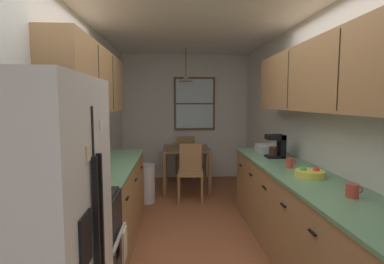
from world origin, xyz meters
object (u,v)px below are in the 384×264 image
at_px(microwave_over_range, 47,99).
at_px(mug_by_coffeemaker, 353,191).
at_px(coffee_maker, 277,145).
at_px(refrigerator, 23,261).
at_px(dining_chair_far, 186,155).
at_px(storage_canister, 88,172).
at_px(dish_rack, 268,149).
at_px(stove_range, 71,260).
at_px(dining_chair_near, 190,169).
at_px(trash_bin, 145,183).
at_px(dining_table, 186,154).
at_px(fruit_bowl, 310,173).
at_px(mug_spare, 290,163).

bearing_deg(microwave_over_range, mug_by_coffeemaker, -1.15).
bearing_deg(coffee_maker, refrigerator, -131.64).
bearing_deg(dining_chair_far, storage_canister, -105.93).
relative_size(coffee_maker, dish_rack, 0.85).
bearing_deg(refrigerator, microwave_over_range, 101.32).
height_order(dining_chair_far, dish_rack, dish_rack).
relative_size(microwave_over_range, mug_by_coffeemaker, 4.66).
bearing_deg(mug_by_coffeemaker, refrigerator, -161.42).
bearing_deg(stove_range, coffee_maker, 37.03).
xyz_separation_m(dining_chair_near, trash_bin, (-0.72, -0.09, -0.20)).
bearing_deg(dining_chair_far, dining_table, -91.64).
bearing_deg(dish_rack, dining_table, 126.60).
xyz_separation_m(dining_chair_near, coffee_maker, (1.01, -1.17, 0.55)).
height_order(storage_canister, fruit_bowl, storage_canister).
height_order(microwave_over_range, trash_bin, microwave_over_range).
height_order(dining_chair_far, coffee_maker, coffee_maker).
distance_m(trash_bin, dish_rack, 1.98).
relative_size(microwave_over_range, storage_canister, 3.31).
relative_size(dining_table, trash_bin, 1.49).
relative_size(dining_chair_near, storage_canister, 5.04).
bearing_deg(dining_chair_near, trash_bin, -172.56).
distance_m(refrigerator, dining_chair_near, 3.58).
bearing_deg(storage_canister, dining_chair_far, 74.07).
xyz_separation_m(refrigerator, coffee_maker, (2.00, 2.25, 0.19)).
height_order(refrigerator, coffee_maker, refrigerator).
distance_m(microwave_over_range, coffee_maker, 2.69).
xyz_separation_m(dining_chair_far, mug_by_coffeemaker, (1.04, -4.06, 0.45)).
height_order(microwave_over_range, mug_spare, microwave_over_range).
bearing_deg(fruit_bowl, coffee_maker, 88.25).
height_order(dining_chair_near, storage_canister, storage_canister).
relative_size(stove_range, microwave_over_range, 1.86).
relative_size(microwave_over_range, trash_bin, 0.98).
relative_size(dining_chair_far, dish_rack, 2.65).
bearing_deg(stove_range, dining_table, 73.82).
height_order(microwave_over_range, mug_by_coffeemaker, microwave_over_range).
bearing_deg(mug_by_coffeemaker, mug_spare, 94.33).
bearing_deg(fruit_bowl, trash_bin, 129.86).
distance_m(refrigerator, dining_table, 4.19).
relative_size(trash_bin, coffee_maker, 2.09).
relative_size(stove_range, dish_rack, 3.24).
distance_m(refrigerator, dining_chair_far, 4.85).
bearing_deg(mug_spare, stove_range, -154.04).
distance_m(stove_range, dining_chair_near, 2.89).
xyz_separation_m(dining_chair_near, storage_canister, (-1.02, -2.19, 0.49)).
bearing_deg(dining_table, dining_chair_far, 88.36).
relative_size(dining_chair_far, fruit_bowl, 3.34).
xyz_separation_m(dining_chair_far, fruit_bowl, (1.01, -3.45, 0.44)).
bearing_deg(stove_range, microwave_over_range, 179.97).
bearing_deg(dining_table, microwave_over_range, -107.94).
xyz_separation_m(trash_bin, fruit_bowl, (1.71, -2.04, 0.63)).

